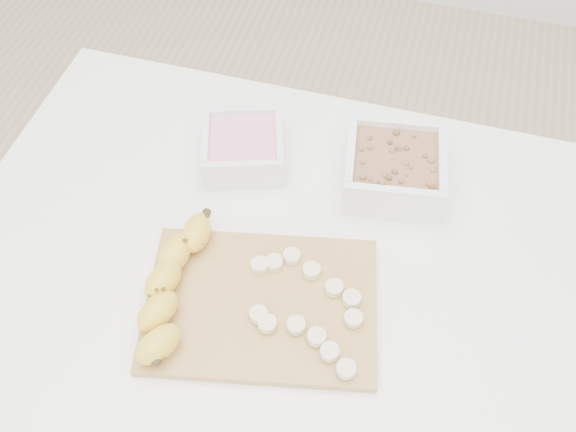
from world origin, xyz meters
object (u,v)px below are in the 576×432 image
(bowl_yogurt, at_px, (243,147))
(bowl_granola, at_px, (394,168))
(cutting_board, at_px, (261,305))
(banana, at_px, (172,288))
(table, at_px, (283,287))

(bowl_yogurt, bearing_deg, bowl_granola, 3.88)
(cutting_board, distance_m, banana, 0.13)
(table, bearing_deg, banana, -138.14)
(bowl_granola, relative_size, banana, 0.74)
(cutting_board, bearing_deg, table, 86.94)
(bowl_yogurt, height_order, banana, bowl_yogurt)
(cutting_board, bearing_deg, bowl_yogurt, 112.98)
(table, xyz_separation_m, banana, (-0.13, -0.11, 0.13))
(table, distance_m, cutting_board, 0.14)
(table, height_order, bowl_yogurt, bowl_yogurt)
(table, relative_size, banana, 4.26)
(bowl_granola, height_order, cutting_board, bowl_granola)
(bowl_yogurt, xyz_separation_m, bowl_granola, (0.24, 0.02, 0.01))
(table, distance_m, banana, 0.21)
(bowl_yogurt, distance_m, banana, 0.28)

